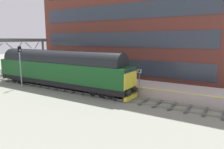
# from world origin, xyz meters

# --- Properties ---
(ground_plane) EXTENTS (140.00, 140.00, 0.00)m
(ground_plane) POSITION_xyz_m (0.00, 0.00, 0.00)
(ground_plane) COLOR gray
(ground_plane) RESTS_ON ground
(track_main) EXTENTS (2.50, 60.00, 0.15)m
(track_main) POSITION_xyz_m (0.00, -0.00, 0.05)
(track_main) COLOR gray
(track_main) RESTS_ON ground
(station_platform) EXTENTS (4.00, 44.00, 1.01)m
(station_platform) POSITION_xyz_m (3.60, 0.00, 0.50)
(station_platform) COLOR #BAAAA3
(station_platform) RESTS_ON ground
(station_building) EXTENTS (4.56, 29.32, 19.18)m
(station_building) POSITION_xyz_m (10.39, 3.22, 9.59)
(station_building) COLOR brown
(station_building) RESTS_ON ground
(diesel_locomotive) EXTENTS (2.74, 20.16, 4.68)m
(diesel_locomotive) POSITION_xyz_m (0.00, 6.58, 2.49)
(diesel_locomotive) COLOR black
(diesel_locomotive) RESTS_ON ground
(signal_post_near) EXTENTS (0.44, 0.22, 5.12)m
(signal_post_near) POSITION_xyz_m (-2.06, 11.03, 3.15)
(signal_post_near) COLOR gray
(signal_post_near) RESTS_ON ground
(platform_number_sign) EXTENTS (0.10, 0.44, 1.83)m
(platform_number_sign) POSITION_xyz_m (1.92, -3.36, 2.23)
(platform_number_sign) COLOR slate
(platform_number_sign) RESTS_ON station_platform
(overhead_footbridge) EXTENTS (9.30, 2.00, 6.09)m
(overhead_footbridge) POSITION_xyz_m (2.05, 16.89, 5.42)
(overhead_footbridge) COLOR slate
(overhead_footbridge) RESTS_ON ground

